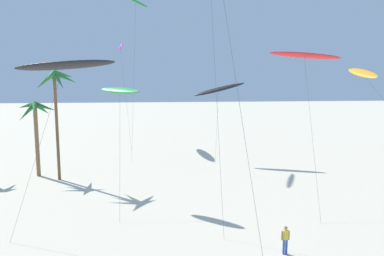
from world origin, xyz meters
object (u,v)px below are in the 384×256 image
Objects in this scene: flying_kite_2 at (304,55)px; flying_kite_0 at (136,1)px; flying_kite_7 at (219,89)px; flying_kite_8 at (363,73)px; person_foreground_walker at (285,239)px; palm_tree_2 at (36,117)px; flying_kite_9 at (120,90)px; flying_kite_5 at (120,47)px; flying_kite_6 at (63,65)px; palm_tree_1 at (55,86)px.

flying_kite_0 is at bearing 131.84° from flying_kite_2.
flying_kite_2 is at bearing -66.93° from flying_kite_7.
flying_kite_8 reaches higher than person_foreground_walker.
person_foreground_walker is at bearing -71.71° from flying_kite_0.
flying_kite_8 reaches higher than palm_tree_2.
flying_kite_7 is 16.65m from flying_kite_8.
flying_kite_2 is 14.50m from flying_kite_7.
flying_kite_0 reaches higher than flying_kite_8.
flying_kite_9 reaches higher than person_foreground_walker.
flying_kite_5 reaches higher than palm_tree_2.
flying_kite_8 is 22.81m from flying_kite_9.
flying_kite_2 reaches higher than flying_kite_9.
palm_tree_2 is 15.74m from flying_kite_6.
palm_tree_2 is at bearing 135.78° from person_foreground_walker.
person_foreground_walker is (-5.73, -12.49, -11.28)m from flying_kite_2.
flying_kite_8 reaches higher than flying_kite_9.
flying_kite_7 is at bearing -46.19° from flying_kite_5.
flying_kite_9 is (-16.26, -0.34, -3.03)m from flying_kite_2.
flying_kite_5 is at bearing 108.17° from person_foreground_walker.
flying_kite_8 is at bearing -45.05° from flying_kite_5.
palm_tree_2 is at bearing -109.61° from flying_kite_5.
person_foreground_walker is at bearing -22.76° from flying_kite_6.
flying_kite_5 is 1.24× the size of flying_kite_8.
flying_kite_7 is (13.80, 19.74, -2.38)m from flying_kite_6.
flying_kite_9 is (-10.74, -13.29, 0.44)m from flying_kite_7.
flying_kite_8 is at bearing 4.65° from flying_kite_9.
palm_tree_1 reaches higher than flying_kite_7.
flying_kite_0 reaches higher than flying_kite_6.
flying_kite_2 reaches higher than person_foreground_walker.
palm_tree_1 is 1.40× the size of palm_tree_2.
flying_kite_0 is at bearing 81.36° from flying_kite_6.
flying_kite_6 is at bearing 157.24° from person_foreground_walker.
flying_kite_6 is 27.05m from flying_kite_8.
flying_kite_5 is 35.57m from flying_kite_8.
flying_kite_0 is 20.77m from flying_kite_9.
flying_kite_2 is 1.30× the size of flying_kite_7.
flying_kite_9 is (2.28, -26.85, -5.56)m from flying_kite_5.
flying_kite_8 is (6.43, 1.50, -1.55)m from flying_kite_2.
palm_tree_1 is at bearing -156.03° from flying_kite_7.
flying_kite_8 is 20.94m from person_foreground_walker.
palm_tree_1 reaches higher than flying_kite_9.
flying_kite_0 is 2.15× the size of flying_kite_9.
flying_kite_0 is at bearing 108.29° from person_foreground_walker.
flying_kite_5 is 19.74m from flying_kite_7.
flying_kite_9 is at bearing -92.02° from flying_kite_0.
flying_kite_9 is at bearing 130.90° from person_foreground_walker.
flying_kite_7 reaches higher than flying_kite_9.
palm_tree_1 is at bearing 134.37° from person_foreground_walker.
flying_kite_2 reaches higher than palm_tree_2.
flying_kite_2 is 0.83× the size of flying_kite_5.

